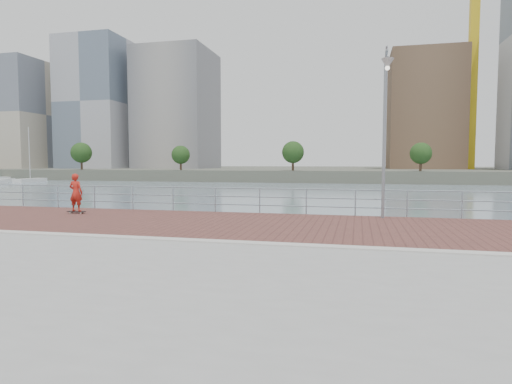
# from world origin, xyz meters

# --- Properties ---
(water) EXTENTS (400.00, 400.00, 0.00)m
(water) POSITION_xyz_m (0.00, 0.00, -2.00)
(water) COLOR slate
(water) RESTS_ON ground
(seawall) EXTENTS (40.00, 24.00, 2.00)m
(seawall) POSITION_xyz_m (0.00, -5.00, -1.00)
(seawall) COLOR gray
(seawall) RESTS_ON ground
(brick_lane) EXTENTS (40.00, 6.80, 0.02)m
(brick_lane) POSITION_xyz_m (0.00, 3.60, 0.01)
(brick_lane) COLOR brown
(brick_lane) RESTS_ON seawall
(curb) EXTENTS (40.00, 0.40, 0.06)m
(curb) POSITION_xyz_m (0.00, 0.00, 0.03)
(curb) COLOR #B7B5AD
(curb) RESTS_ON seawall
(far_shore) EXTENTS (320.00, 95.00, 2.50)m
(far_shore) POSITION_xyz_m (0.00, 122.50, -0.75)
(far_shore) COLOR #4C5142
(far_shore) RESTS_ON ground
(guardrail) EXTENTS (39.06, 0.06, 1.13)m
(guardrail) POSITION_xyz_m (0.00, 7.00, 0.69)
(guardrail) COLOR #8C9EA8
(guardrail) RESTS_ON brick_lane
(street_lamp) EXTENTS (0.47, 1.35, 6.39)m
(street_lamp) POSITION_xyz_m (4.16, 6.03, 4.54)
(street_lamp) COLOR gray
(street_lamp) RESTS_ON brick_lane
(skateboard) EXTENTS (0.82, 0.24, 0.09)m
(skateboard) POSITION_xyz_m (-8.78, 4.97, 0.09)
(skateboard) COLOR black
(skateboard) RESTS_ON brick_lane
(skateboarder) EXTENTS (0.62, 0.42, 1.66)m
(skateboarder) POSITION_xyz_m (-8.78, 4.97, 0.93)
(skateboarder) COLOR red
(skateboarder) RESTS_ON skateboard
(tower_crane) EXTENTS (47.00, 2.00, 50.70)m
(tower_crane) POSITION_xyz_m (27.36, 104.00, 33.50)
(tower_crane) COLOR gold
(tower_crane) RESTS_ON far_shore
(skyline) EXTENTS (233.00, 41.00, 62.07)m
(skyline) POSITION_xyz_m (31.08, 104.28, 23.86)
(skyline) COLOR #ADA38E
(skyline) RESTS_ON far_shore
(shoreline_trees) EXTENTS (109.47, 4.77, 6.36)m
(shoreline_trees) POSITION_xyz_m (-13.06, 77.00, 4.15)
(shoreline_trees) COLOR #473323
(shoreline_trees) RESTS_ON far_shore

